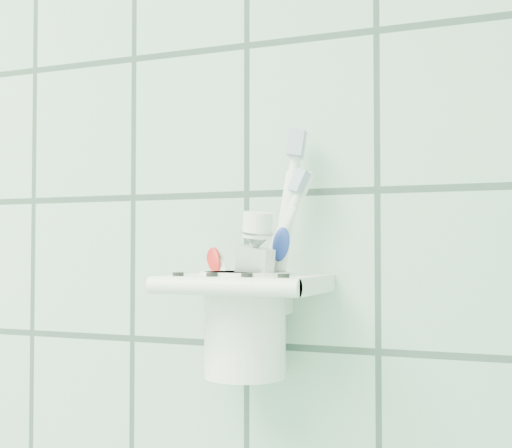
% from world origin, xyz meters
% --- Properties ---
extents(holder_bracket, '(0.13, 0.11, 0.04)m').
position_xyz_m(holder_bracket, '(0.65, 1.15, 1.31)').
color(holder_bracket, white).
rests_on(holder_bracket, wall_back).
extents(cup, '(0.08, 0.08, 0.09)m').
position_xyz_m(cup, '(0.64, 1.16, 1.28)').
color(cup, white).
rests_on(cup, holder_bracket).
extents(toothbrush_pink, '(0.10, 0.08, 0.21)m').
position_xyz_m(toothbrush_pink, '(0.64, 1.16, 1.35)').
color(toothbrush_pink, white).
rests_on(toothbrush_pink, cup).
extents(toothbrush_blue, '(0.07, 0.04, 0.18)m').
position_xyz_m(toothbrush_blue, '(0.62, 1.15, 1.33)').
color(toothbrush_blue, white).
rests_on(toothbrush_blue, cup).
extents(toothbrush_orange, '(0.04, 0.03, 0.21)m').
position_xyz_m(toothbrush_orange, '(0.66, 1.16, 1.34)').
color(toothbrush_orange, white).
rests_on(toothbrush_orange, cup).
extents(toothpaste_tube, '(0.05, 0.04, 0.14)m').
position_xyz_m(toothpaste_tube, '(0.65, 1.15, 1.32)').
color(toothpaste_tube, silver).
rests_on(toothpaste_tube, cup).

